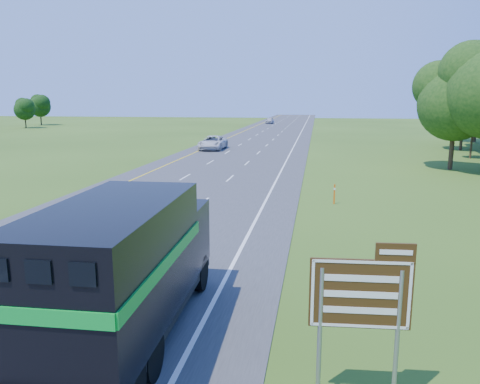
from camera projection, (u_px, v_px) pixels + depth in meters
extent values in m
cube|color=#38383A|center=(247.00, 150.00, 57.34)|extent=(15.00, 260.00, 0.04)
cube|color=yellow|center=(203.00, 149.00, 58.21)|extent=(0.15, 260.00, 0.01)
cube|color=white|center=(292.00, 150.00, 56.45)|extent=(0.15, 260.00, 0.01)
cylinder|color=black|center=(134.00, 269.00, 15.52)|extent=(0.40, 1.17, 1.16)
cylinder|color=black|center=(199.00, 273.00, 15.23)|extent=(0.40, 1.17, 1.16)
cylinder|color=black|center=(55.00, 348.00, 10.61)|extent=(0.40, 1.17, 1.16)
cylinder|color=black|center=(149.00, 355.00, 10.32)|extent=(0.40, 1.17, 1.16)
cylinder|color=black|center=(22.00, 381.00, 9.39)|extent=(0.40, 1.17, 1.16)
cube|color=black|center=(129.00, 313.00, 12.08)|extent=(2.75, 8.49, 0.29)
cube|color=black|center=(164.00, 235.00, 15.02)|extent=(2.63, 1.96, 2.00)
cube|color=black|center=(172.00, 212.00, 15.86)|extent=(2.32, 0.13, 0.63)
cube|color=black|center=(114.00, 264.00, 11.05)|extent=(2.80, 6.17, 2.89)
cube|color=#089928|center=(42.00, 318.00, 8.03)|extent=(2.63, 0.11, 0.32)
cube|color=#089928|center=(61.00, 256.00, 11.20)|extent=(0.21, 6.10, 0.32)
cube|color=#089928|center=(169.00, 261.00, 10.84)|extent=(0.21, 6.10, 0.32)
cube|color=black|center=(38.00, 272.00, 7.87)|extent=(0.47, 0.05, 0.42)
cube|color=black|center=(83.00, 274.00, 7.77)|extent=(0.47, 0.05, 0.42)
imported|color=silver|center=(213.00, 143.00, 57.46)|extent=(2.78, 6.01, 1.67)
imported|color=#BBBAC2|center=(270.00, 121.00, 117.55)|extent=(2.00, 4.50, 1.50)
cylinder|color=gray|center=(320.00, 334.00, 9.55)|extent=(0.10, 0.10, 2.90)
cylinder|color=gray|center=(397.00, 338.00, 9.41)|extent=(0.10, 0.10, 2.90)
cube|color=#3C230D|center=(360.00, 294.00, 9.30)|extent=(2.03, 0.20, 1.45)
cube|color=#3C230D|center=(396.00, 252.00, 9.07)|extent=(0.78, 0.11, 0.35)
cube|color=white|center=(361.00, 295.00, 9.27)|extent=(1.93, 0.14, 1.39)
cube|color=#DD520B|center=(334.00, 194.00, 27.81)|extent=(0.09, 0.04, 1.20)
cube|color=white|center=(335.00, 189.00, 27.75)|extent=(0.10, 0.05, 0.13)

